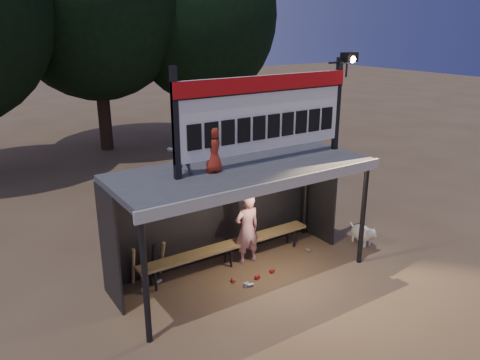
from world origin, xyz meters
name	(u,v)px	position (x,y,z in m)	size (l,w,h in m)	color
ground	(243,275)	(0.00, 0.00, 0.00)	(80.00, 80.00, 0.00)	brown
player	(247,229)	(0.40, 0.44, 0.77)	(0.56, 0.37, 1.54)	white
child_a	(179,150)	(-1.22, 0.15, 2.78)	(0.45, 0.35, 0.92)	slate
child_b	(213,149)	(-0.63, 0.00, 2.74)	(0.41, 0.27, 0.84)	#B12D1B
dugout_shelter	(236,187)	(0.00, 0.24, 1.85)	(5.10, 2.08, 2.32)	#414244
scoreboard_assembly	(268,110)	(0.56, -0.01, 3.32)	(4.10, 0.27, 1.99)	black
bench	(228,246)	(0.00, 0.55, 0.43)	(4.00, 0.35, 0.48)	olive
tree_right	(202,15)	(5.00, 10.50, 5.19)	(6.08, 6.08, 8.72)	black
dog	(363,233)	(3.12, -0.34, 0.28)	(0.36, 0.81, 0.49)	white
bats	(148,262)	(-1.68, 0.82, 0.43)	(0.68, 0.35, 0.84)	#977346
litter	(235,277)	(-0.19, -0.03, 0.04)	(3.81, 1.20, 0.08)	#A31B1C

